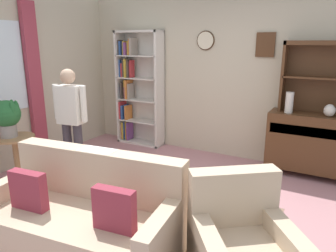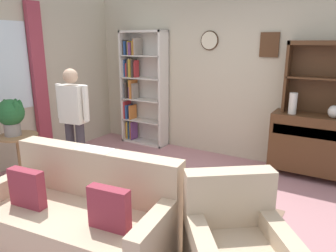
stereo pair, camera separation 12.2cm
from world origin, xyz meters
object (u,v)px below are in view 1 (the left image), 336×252
Objects in this scene: vase_round at (330,111)px; vase_tall at (289,103)px; plant_stand at (16,155)px; couch_floral at (84,219)px; bookshelf at (136,88)px; person_reading at (71,117)px; sideboard at (315,143)px; potted_plant_large at (7,115)px; armchair_floral at (242,251)px; sideboard_hutch at (325,68)px.

vase_tall is at bearing -178.51° from vase_round.
vase_tall reaches higher than plant_stand.
plant_stand is at bearing -149.09° from vase_round.
couch_floral is 2.81× the size of plant_stand.
couch_floral is (-1.30, -2.80, -0.76)m from vase_tall.
person_reading is at bearing -84.20° from bookshelf.
vase_tall is 0.16× the size of couch_floral.
bookshelf is 1.86m from person_reading.
bookshelf reaches higher than plant_stand.
potted_plant_large is at bearing -147.37° from sideboard.
bookshelf is 2.40m from potted_plant_large.
couch_floral is 1.21× the size of person_reading.
bookshelf reaches higher than vase_tall.
vase_round is at bearing 80.58° from armchair_floral.
vase_tall is 1.76× the size of vase_round.
sideboard_hutch is 3.65m from couch_floral.
plant_stand is 0.90m from person_reading.
sideboard is at bearing 83.65° from armchair_floral.
sideboard_hutch is 2.22× the size of potted_plant_large.
sideboard reaches higher than plant_stand.
vase_tall is 0.19× the size of person_reading.
sideboard is 4.25m from potted_plant_large.
sideboard reaches higher than armchair_floral.
sideboard is 0.83× the size of person_reading.
person_reading is at bearing 162.67° from armchair_floral.
potted_plant_large reaches higher than sideboard.
person_reading is at bearing -146.77° from vase_tall.
sideboard_hutch is at bearing 83.91° from armchair_floral.
couch_floral is 1.76× the size of armchair_floral.
potted_plant_large is at bearing -146.14° from plant_stand.
sideboard is 4.36× the size of vase_tall.
bookshelf is 12.35× the size of vase_round.
person_reading is (-2.66, 0.83, 0.62)m from armchair_floral.
armchair_floral is (0.10, -2.50, -0.78)m from vase_tall.
vase_tall is 3.06m from person_reading.
plant_stand is 1.36× the size of potted_plant_large.
sideboard_hutch reaches higher than plant_stand.
couch_floral is at bearing -41.92° from person_reading.
person_reading is at bearing 41.06° from plant_stand.
couch_floral is (-1.69, -2.88, -0.20)m from sideboard.
bookshelf reaches higher than sideboard.
sideboard reaches higher than couch_floral.
sideboard is at bearing 30.78° from person_reading.
vase_tall is at bearing -154.11° from sideboard_hutch.
vase_round reaches higher than sideboard.
bookshelf is 1.62× the size of sideboard.
bookshelf reaches higher than potted_plant_large.
vase_tall is at bearing 34.77° from plant_stand.
sideboard_hutch is 1.63× the size of plant_stand.
potted_plant_large is at bearing -149.05° from vase_round.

